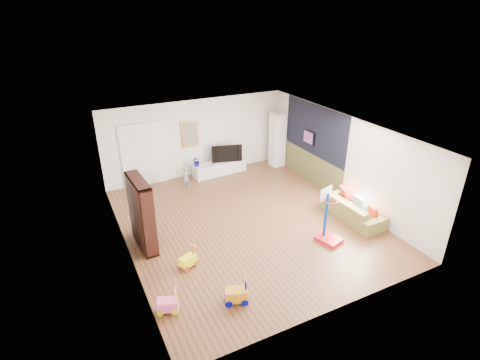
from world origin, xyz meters
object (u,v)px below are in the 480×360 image
media_console (220,168)px  sofa (352,209)px  bookshelf (142,214)px  basketball_hoop (331,217)px

media_console → sofa: bearing=-68.7°
media_console → bookshelf: size_ratio=1.06×
media_console → basketball_hoop: size_ratio=1.32×
sofa → basketball_hoop: 1.52m
bookshelf → basketball_hoop: size_ratio=1.25×
media_console → basketball_hoop: (0.81, -5.18, 0.51)m
media_console → bookshelf: (-3.49, -3.21, 0.69)m
sofa → media_console: bearing=24.4°
sofa → basketball_hoop: bearing=114.6°
media_console → basketball_hoop: basketball_hoop is taller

